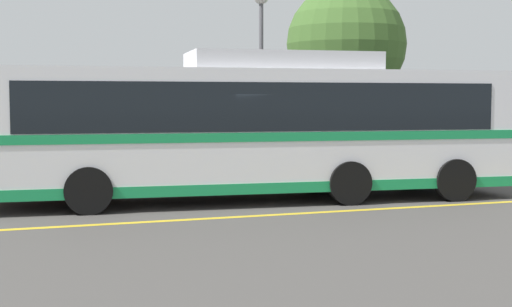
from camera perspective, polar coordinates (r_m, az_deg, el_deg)
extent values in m
plane|color=#423F3D|center=(17.03, 1.25, -3.73)|extent=(220.00, 220.00, 0.00)
cube|color=gold|center=(14.92, 2.76, -4.85)|extent=(32.53, 0.20, 0.01)
cube|color=#99999E|center=(21.85, -4.41, -1.78)|extent=(40.53, 0.36, 0.15)
cube|color=silver|center=(16.81, 0.00, 1.97)|extent=(12.72, 3.74, 2.75)
cube|color=black|center=(16.80, 0.00, 3.79)|extent=(10.98, 3.61, 1.08)
cube|color=#198C4C|center=(16.82, 0.00, 1.54)|extent=(12.47, 3.75, 0.20)
cube|color=#198C4C|center=(16.91, 0.00, -2.28)|extent=(12.47, 3.74, 0.24)
cube|color=silver|center=(16.98, 2.07, 7.35)|extent=(4.56, 2.47, 0.42)
cylinder|color=black|center=(15.19, -13.26, -2.91)|extent=(1.02, 0.37, 1.00)
cylinder|color=black|center=(17.66, -13.33, -1.92)|extent=(1.02, 0.37, 1.00)
cylinder|color=black|center=(16.28, 7.49, -2.36)|extent=(1.02, 0.37, 1.00)
cylinder|color=black|center=(18.60, 4.73, -1.51)|extent=(1.02, 0.37, 1.00)
cylinder|color=black|center=(17.40, 15.60, -2.05)|extent=(1.02, 0.37, 1.00)
cylinder|color=black|center=(19.59, 12.05, -1.30)|extent=(1.02, 0.37, 1.00)
cube|color=maroon|center=(19.63, -17.06, -1.19)|extent=(4.34, 1.70, 0.53)
cube|color=black|center=(19.59, -17.41, 0.37)|extent=(1.83, 1.49, 0.55)
cylinder|color=black|center=(20.54, -13.39, -1.63)|extent=(0.60, 0.20, 0.60)
cylinder|color=black|center=(18.96, -12.89, -2.10)|extent=(0.60, 0.20, 0.60)
cube|color=#4C3823|center=(20.42, -2.62, -0.59)|extent=(4.43, 2.03, 0.69)
cube|color=black|center=(20.40, -2.33, 1.17)|extent=(1.89, 1.71, 0.56)
cylinder|color=black|center=(19.30, -5.87, -1.91)|extent=(0.61, 0.22, 0.60)
cylinder|color=black|center=(21.03, -6.78, -1.41)|extent=(0.61, 0.22, 0.60)
cylinder|color=black|center=(19.98, 1.76, -1.68)|extent=(0.61, 0.22, 0.60)
cylinder|color=black|center=(21.66, 0.28, -1.22)|extent=(0.61, 0.22, 0.60)
cube|color=navy|center=(22.71, 12.48, -0.32)|extent=(4.73, 2.06, 0.59)
cube|color=black|center=(22.73, 12.76, 0.99)|extent=(2.05, 1.65, 0.45)
cylinder|color=black|center=(21.38, 10.05, -1.36)|extent=(0.61, 0.24, 0.60)
cylinder|color=black|center=(22.86, 8.35, -0.98)|extent=(0.61, 0.24, 0.60)
cylinder|color=black|center=(22.73, 16.62, -1.14)|extent=(0.61, 0.24, 0.60)
cylinder|color=black|center=(24.13, 14.61, -0.80)|extent=(0.61, 0.24, 0.60)
cylinder|color=#59595E|center=(22.99, 0.41, 5.13)|extent=(0.14, 0.14, 5.43)
cylinder|color=#513823|center=(26.32, 7.16, 2.09)|extent=(0.28, 0.28, 2.78)
sphere|color=#3D6028|center=(26.38, 7.22, 8.66)|extent=(4.35, 4.35, 4.35)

